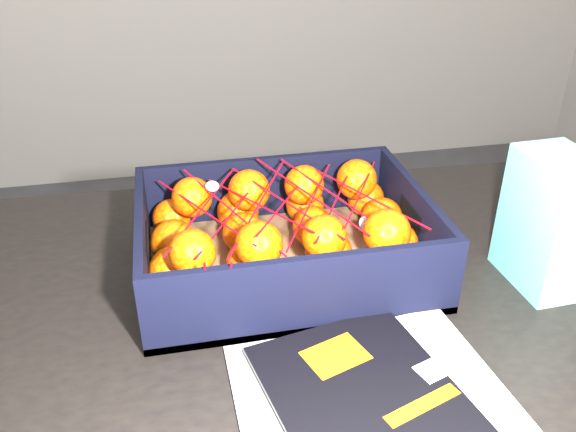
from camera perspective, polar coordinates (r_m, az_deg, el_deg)
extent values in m
cube|color=black|center=(0.91, 3.38, -8.61)|extent=(1.23, 0.85, 0.04)
cylinder|color=black|center=(1.44, -23.53, -13.99)|extent=(0.06, 0.06, 0.71)
cylinder|color=black|center=(1.58, 19.38, -8.58)|extent=(0.06, 0.06, 0.71)
cube|color=silver|center=(0.73, 4.15, -18.32)|extent=(0.22, 0.28, 0.01)
cube|color=silver|center=(0.75, 12.18, -16.45)|extent=(0.23, 0.30, 0.01)
cube|color=black|center=(0.73, 7.79, -17.03)|extent=(0.26, 0.32, 0.01)
cube|color=orange|center=(0.77, 4.51, -12.96)|extent=(0.09, 0.08, 0.00)
cube|color=white|center=(0.78, 13.95, -13.68)|extent=(0.06, 0.05, 0.00)
cube|color=orange|center=(0.73, 12.58, -17.00)|extent=(0.10, 0.05, 0.00)
cube|color=brown|center=(0.95, -0.37, -4.58)|extent=(0.43, 0.32, 0.01)
cube|color=black|center=(1.05, -2.08, 2.55)|extent=(0.43, 0.01, 0.12)
cube|color=black|center=(0.80, 1.88, -7.54)|extent=(0.43, 0.01, 0.12)
cube|color=black|center=(0.91, -13.48, -3.15)|extent=(0.01, 0.30, 0.12)
cube|color=black|center=(0.98, 11.75, -0.43)|extent=(0.01, 0.30, 0.12)
sphere|color=#FF4F05|center=(0.82, -10.56, -7.97)|extent=(0.07, 0.07, 0.07)
sphere|color=#FF4F05|center=(0.88, -10.78, -5.06)|extent=(0.07, 0.07, 0.07)
sphere|color=#FF4F05|center=(0.95, -10.74, -2.44)|extent=(0.07, 0.07, 0.07)
sphere|color=#FF4F05|center=(1.01, -10.92, -0.17)|extent=(0.06, 0.06, 0.06)
sphere|color=#FF4F05|center=(0.83, -2.90, -7.17)|extent=(0.07, 0.07, 0.07)
sphere|color=#FF4F05|center=(0.89, -3.66, -4.37)|extent=(0.07, 0.07, 0.07)
sphere|color=#FF4F05|center=(0.96, -4.23, -1.59)|extent=(0.07, 0.07, 0.07)
sphere|color=#FF4F05|center=(1.02, -4.75, 0.43)|extent=(0.07, 0.07, 0.07)
sphere|color=#FF4F05|center=(0.85, 5.07, -6.10)|extent=(0.06, 0.06, 0.06)
sphere|color=#FF4F05|center=(0.91, 3.85, -3.47)|extent=(0.07, 0.07, 0.07)
sphere|color=#FF4F05|center=(0.97, 2.41, -1.03)|extent=(0.07, 0.07, 0.07)
sphere|color=#FF4F05|center=(1.03, 1.61, 1.09)|extent=(0.07, 0.07, 0.07)
sphere|color=#FF4F05|center=(0.88, 12.02, -5.37)|extent=(0.07, 0.07, 0.07)
sphere|color=#FF4F05|center=(0.94, 10.17, -2.59)|extent=(0.07, 0.07, 0.07)
sphere|color=#FF4F05|center=(1.01, 8.85, -0.20)|extent=(0.07, 0.07, 0.07)
sphere|color=#FF4F05|center=(1.06, 7.34, 1.67)|extent=(0.06, 0.06, 0.06)
sphere|color=#FF4F05|center=(0.82, -9.01, -3.43)|extent=(0.06, 0.06, 0.06)
sphere|color=#FF4F05|center=(0.96, -9.05, 1.77)|extent=(0.06, 0.06, 0.06)
sphere|color=#FF4F05|center=(0.83, -2.76, -2.73)|extent=(0.07, 0.07, 0.07)
sphere|color=#FF4F05|center=(0.97, -3.70, 2.43)|extent=(0.07, 0.07, 0.07)
sphere|color=#FF4F05|center=(0.84, 3.45, -2.00)|extent=(0.06, 0.06, 0.06)
sphere|color=#FF4F05|center=(0.98, 1.53, 2.95)|extent=(0.07, 0.07, 0.07)
sphere|color=#FF4F05|center=(0.86, 9.32, -1.53)|extent=(0.07, 0.07, 0.07)
sphere|color=#FF4F05|center=(1.01, 6.49, 3.46)|extent=(0.07, 0.07, 0.07)
cylinder|color=red|center=(0.88, -8.02, 0.51)|extent=(0.12, 0.23, 0.01)
cylinder|color=red|center=(0.88, -5.42, 0.61)|extent=(0.12, 0.22, 0.04)
cylinder|color=red|center=(0.89, -2.96, 1.16)|extent=(0.12, 0.23, 0.02)
cylinder|color=red|center=(0.89, -0.34, 1.39)|extent=(0.12, 0.23, 0.01)
cylinder|color=red|center=(0.90, 1.97, 2.06)|extent=(0.12, 0.23, 0.03)
cylinder|color=red|center=(0.91, 4.44, 1.93)|extent=(0.12, 0.22, 0.03)
cylinder|color=red|center=(0.91, 7.09, 2.04)|extent=(0.12, 0.23, 0.01)
cylinder|color=red|center=(0.88, -8.04, 0.77)|extent=(0.12, 0.23, 0.01)
cylinder|color=red|center=(0.88, -5.36, 0.22)|extent=(0.12, 0.23, 0.01)
cylinder|color=red|center=(0.88, -2.83, 0.96)|extent=(0.12, 0.23, 0.03)
cylinder|color=red|center=(0.89, -0.34, 1.29)|extent=(0.12, 0.22, 0.03)
cylinder|color=red|center=(0.90, 2.11, 1.19)|extent=(0.12, 0.23, 0.02)
cylinder|color=red|center=(0.91, 4.58, 1.56)|extent=(0.12, 0.23, 0.00)
cylinder|color=red|center=(0.92, 6.92, 2.32)|extent=(0.12, 0.23, 0.02)
cylinder|color=red|center=(0.77, -7.77, -6.40)|extent=(0.00, 0.03, 0.09)
cylinder|color=red|center=(0.77, -5.55, -6.16)|extent=(0.01, 0.04, 0.08)
cube|color=silver|center=(0.95, 23.54, -0.52)|extent=(0.10, 0.14, 0.20)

